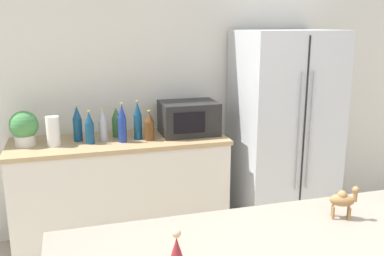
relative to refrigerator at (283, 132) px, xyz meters
name	(u,v)px	position (x,y,z in m)	size (l,w,h in m)	color
wall_back	(165,90)	(-1.00, 0.40, 0.37)	(8.00, 0.06, 2.55)	silver
back_counter	(122,192)	(-1.47, 0.07, -0.44)	(1.77, 0.63, 0.93)	silver
refrigerator	(283,132)	(0.00, 0.00, 0.00)	(0.84, 0.73, 1.81)	silver
potted_plant	(24,127)	(-2.20, 0.09, 0.17)	(0.22, 0.22, 0.27)	silver
paper_towel_roll	(53,131)	(-1.98, 0.02, 0.15)	(0.10, 0.10, 0.24)	white
microwave	(189,118)	(-0.87, 0.09, 0.17)	(0.48, 0.37, 0.28)	black
back_bottle_0	(103,126)	(-1.59, 0.07, 0.15)	(0.07, 0.07, 0.26)	#B2B7BC
back_bottle_1	(138,121)	(-1.31, 0.04, 0.18)	(0.07, 0.07, 0.32)	navy
back_bottle_2	(77,124)	(-1.79, 0.11, 0.17)	(0.07, 0.07, 0.30)	navy
back_bottle_3	(116,122)	(-1.48, 0.16, 0.15)	(0.08, 0.08, 0.26)	#2D6033
back_bottle_4	(122,123)	(-1.45, -0.02, 0.18)	(0.07, 0.07, 0.32)	navy
back_bottle_5	(149,126)	(-1.23, -0.02, 0.15)	(0.08, 0.08, 0.25)	brown
back_bottle_6	(89,128)	(-1.70, 0.01, 0.15)	(0.07, 0.07, 0.27)	navy
camel_figurine	(343,200)	(-0.69, -1.86, 0.20)	(0.12, 0.10, 0.16)	olive
wise_man_figurine_blue	(177,247)	(-1.49, -1.99, 0.16)	(0.05, 0.05, 0.12)	maroon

